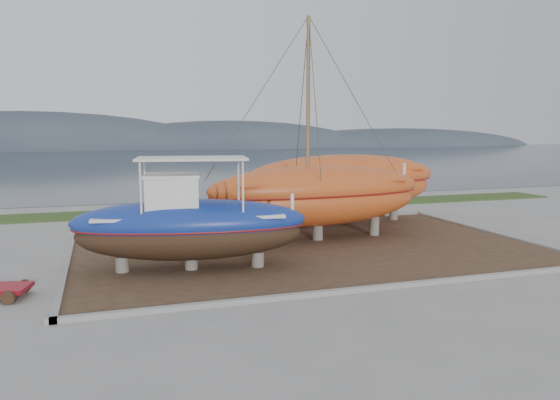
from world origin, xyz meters
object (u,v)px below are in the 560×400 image
object	(u,v)px
white_dinghy	(172,230)
orange_sailboat	(319,131)
orange_bare_hull	(344,190)
blue_caique	(190,214)

from	to	relation	value
white_dinghy	orange_sailboat	xyz separation A→B (m)	(6.13, -0.51, 3.97)
orange_sailboat	orange_bare_hull	size ratio (longest dim) A/B	0.95
white_dinghy	orange_sailboat	bearing A→B (deg)	-0.10
white_dinghy	orange_bare_hull	bearing A→B (deg)	23.04
orange_sailboat	orange_bare_hull	bearing A→B (deg)	47.28
blue_caique	orange_sailboat	distance (m)	7.35
blue_caique	white_dinghy	size ratio (longest dim) A/B	1.73
blue_caique	white_dinghy	xyz separation A→B (m)	(-0.15, 3.79, -1.22)
blue_caique	orange_sailboat	world-z (taller)	orange_sailboat
blue_caique	orange_bare_hull	xyz separation A→B (m)	(8.79, 6.76, -0.21)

